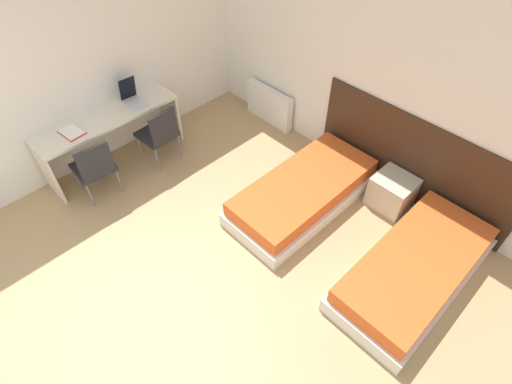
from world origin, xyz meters
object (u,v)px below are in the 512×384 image
object	(u,v)px
laptop	(132,98)
bed_near_door	(414,269)
nightstand	(392,192)
chair_near_laptop	(159,132)
bed_near_window	(303,192)
chair_near_notebook	(94,166)

from	to	relation	value
laptop	bed_near_door	bearing A→B (deg)	15.48
nightstand	chair_near_laptop	size ratio (longest dim) A/B	0.55
bed_near_window	laptop	distance (m)	2.54
chair_near_notebook	laptop	xyz separation A→B (m)	(-0.43, 0.89, 0.35)
nightstand	laptop	world-z (taller)	laptop
nightstand	bed_near_door	bearing A→B (deg)	-44.80
bed_near_door	chair_near_laptop	bearing A→B (deg)	-167.37
chair_near_notebook	bed_near_door	bearing A→B (deg)	30.07
chair_near_notebook	nightstand	bearing A→B (deg)	46.46
bed_near_window	nightstand	xyz separation A→B (m)	(0.77, 0.76, 0.03)
bed_near_window	chair_near_notebook	world-z (taller)	chair_near_notebook
bed_near_door	nightstand	distance (m)	1.08
bed_near_window	bed_near_door	xyz separation A→B (m)	(1.53, 0.00, 0.00)
laptop	chair_near_notebook	bearing A→B (deg)	-61.00
bed_near_door	laptop	bearing A→B (deg)	-168.01
bed_near_window	chair_near_laptop	xyz separation A→B (m)	(-1.89, -0.77, 0.29)
chair_near_laptop	laptop	xyz separation A→B (m)	(-0.43, -0.05, 0.35)
chair_near_notebook	laptop	bearing A→B (deg)	119.03
bed_near_door	chair_near_notebook	bearing A→B (deg)	-153.45
bed_near_door	chair_near_laptop	world-z (taller)	chair_near_laptop
nightstand	chair_near_laptop	world-z (taller)	chair_near_laptop
nightstand	laptop	xyz separation A→B (m)	(-3.08, -1.58, 0.61)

